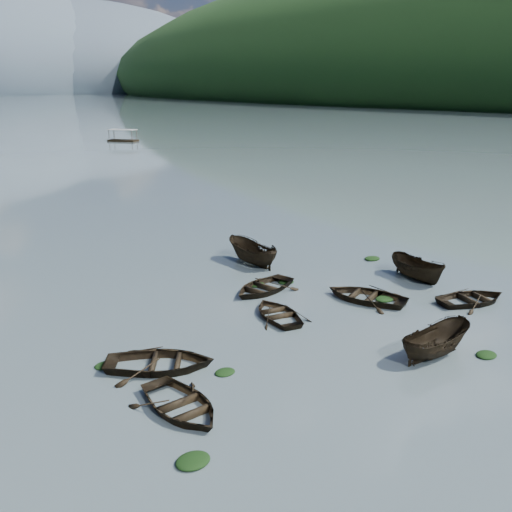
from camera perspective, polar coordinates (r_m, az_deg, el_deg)
ground_plane at (r=26.76m, az=16.04°, el=-10.06°), size 2400.00×2400.00×0.00m
haze_mtn_d at (r=974.94m, az=-17.61°, el=15.38°), size 520.00×520.00×220.00m
rowboat_0 at (r=22.45m, az=-7.53°, el=-15.06°), size 3.10×4.30×0.88m
rowboat_1 at (r=30.32m, az=2.21°, el=-6.10°), size 3.60×4.42×0.80m
rowboat_2 at (r=27.45m, az=17.38°, el=-9.48°), size 4.25×1.66×1.63m
rowboat_3 at (r=33.16m, az=10.94°, el=-4.35°), size 4.74×5.48×0.95m
rowboat_4 at (r=34.45m, az=20.82°, el=-4.37°), size 4.93×4.13×0.88m
rowboat_5 at (r=37.36m, az=15.78°, el=-2.25°), size 2.34×4.57×1.68m
rowboat_6 at (r=25.49m, az=-9.57°, el=-11.02°), size 5.80×5.48×0.98m
rowboat_7 at (r=33.96m, az=0.71°, el=-3.52°), size 5.02×4.05×0.92m
rowboat_8 at (r=39.02m, az=-0.43°, el=-0.79°), size 1.79×4.74×1.83m
weed_clump_0 at (r=19.82m, az=-6.31°, el=-19.85°), size 1.20×0.98×0.26m
weed_clump_1 at (r=24.81m, az=-3.12°, el=-11.61°), size 0.92×0.74×0.20m
weed_clump_2 at (r=28.20m, az=22.03°, el=-9.25°), size 1.04×0.83×0.23m
weed_clump_3 at (r=35.40m, az=3.04°, el=-2.68°), size 1.01×0.86×0.23m
weed_clump_4 at (r=33.42m, az=12.75°, el=-4.30°), size 1.18×0.94×0.24m
weed_clump_5 at (r=26.17m, az=-14.85°, el=-10.60°), size 0.95×0.76×0.20m
weed_clump_6 at (r=34.88m, az=0.02°, el=-2.96°), size 1.06×0.89×0.22m
weed_clump_7 at (r=40.82m, az=11.54°, el=-0.34°), size 1.19×0.95×0.26m
pontoon_right at (r=127.81m, az=-13.14°, el=11.10°), size 5.81×6.65×2.42m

